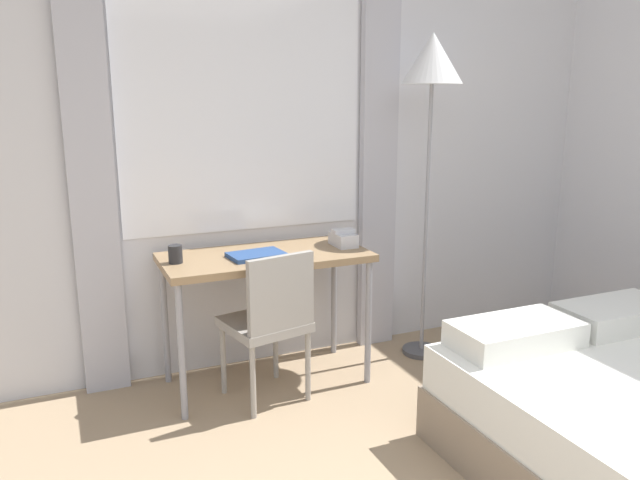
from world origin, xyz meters
name	(u,v)px	position (x,y,z in m)	size (l,w,h in m)	color
wall_back_with_window	(258,144)	(-0.01, 2.97, 1.35)	(5.71, 0.13, 2.70)	silver
desk	(265,266)	(-0.10, 2.61, 0.70)	(1.14, 0.55, 0.77)	#937551
desk_chair	(270,317)	(-0.15, 2.38, 0.49)	(0.47, 0.47, 0.85)	gray
standing_lamp	(432,76)	(0.95, 2.61, 1.74)	(0.36, 0.36, 1.99)	#4C4C51
telephone	(343,239)	(0.38, 2.61, 0.82)	(0.13, 0.18, 0.10)	silver
book	(256,255)	(-0.16, 2.56, 0.79)	(0.31, 0.23, 0.02)	navy
mug	(175,254)	(-0.59, 2.62, 0.82)	(0.07, 0.07, 0.10)	#262628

